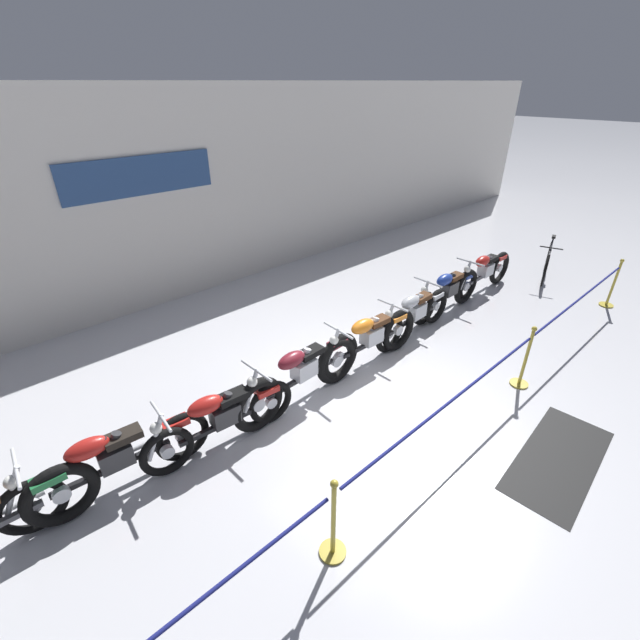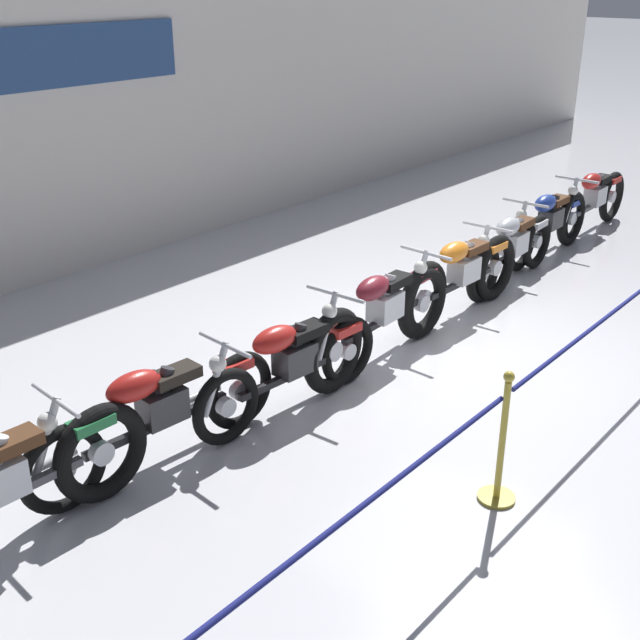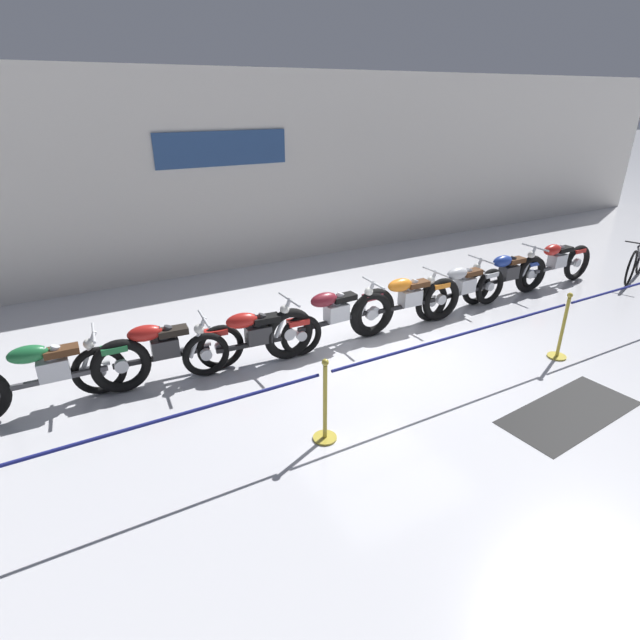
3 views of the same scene
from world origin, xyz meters
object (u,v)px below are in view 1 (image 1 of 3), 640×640
motorcycle_red_2 (221,418)px  motorcycle_blue_6 (447,291)px  motorcycle_maroon_3 (301,375)px  motorcycle_silver_5 (414,314)px  floor_banner (559,459)px  motorcycle_red_1 (110,461)px  motorcycle_red_7 (484,273)px  stanchion_far_right (611,290)px  bicycle (547,262)px  stanchion_mid_right (524,366)px  motorcycle_orange_4 (369,340)px  stanchion_mid_left (333,530)px  stanchion_far_left (369,475)px

motorcycle_red_2 → motorcycle_blue_6: size_ratio=0.93×
motorcycle_maroon_3 → motorcycle_silver_5: 2.75m
motorcycle_maroon_3 → floor_banner: (1.67, -3.06, -0.48)m
motorcycle_red_1 → motorcycle_maroon_3: bearing=-5.1°
motorcycle_blue_6 → motorcycle_red_7: (1.37, -0.04, 0.02)m
stanchion_far_right → motorcycle_blue_6: bearing=141.6°
motorcycle_red_7 → motorcycle_red_1: bearing=179.4°
motorcycle_maroon_3 → bicycle: (7.33, -0.46, -0.08)m
stanchion_mid_right → stanchion_far_right: bearing=0.0°
motorcycle_orange_4 → motorcycle_maroon_3: bearing=179.0°
stanchion_mid_left → stanchion_far_right: same height
bicycle → floor_banner: bicycle is taller
motorcycle_blue_6 → stanchion_mid_right: bearing=-119.7°
motorcycle_silver_5 → motorcycle_blue_6: bearing=6.3°
motorcycle_orange_4 → motorcycle_blue_6: 2.62m
floor_banner → motorcycle_silver_5: bearing=66.1°
motorcycle_red_1 → stanchion_far_left: 2.89m
motorcycle_maroon_3 → motorcycle_blue_6: bearing=2.6°
motorcycle_red_1 → stanchion_mid_right: (5.40, -2.24, -0.11)m
stanchion_mid_left → motorcycle_blue_6: bearing=22.3°
motorcycle_blue_6 → stanchion_far_left: (-4.86, -2.19, 0.30)m
motorcycle_silver_5 → stanchion_far_left: stanchion_far_left is taller
motorcycle_red_1 → stanchion_mid_left: (1.31, -2.24, -0.11)m
motorcycle_silver_5 → motorcycle_red_7: motorcycle_red_7 is taller
bicycle → floor_banner: (-5.67, -2.61, -0.40)m
bicycle → motorcycle_red_2: bearing=176.9°
motorcycle_maroon_3 → floor_banner: bearing=-61.4°
motorcycle_red_7 → floor_banner: bearing=-139.4°
stanchion_mid_left → stanchion_far_right: size_ratio=1.00×
motorcycle_blue_6 → stanchion_far_right: stanchion_far_right is taller
motorcycle_red_1 → stanchion_far_left: size_ratio=0.19×
stanchion_far_right → motorcycle_red_1: bearing=166.6°
motorcycle_maroon_3 → stanchion_far_left: size_ratio=0.19×
stanchion_far_left → stanchion_far_right: same height
motorcycle_red_2 → stanchion_far_right: size_ratio=2.01×
motorcycle_maroon_3 → floor_banner: size_ratio=1.22×
stanchion_mid_right → stanchion_far_left: bearing=180.0°
motorcycle_orange_4 → motorcycle_silver_5: bearing=2.9°
motorcycle_orange_4 → stanchion_far_right: (5.38, -1.98, -0.12)m
motorcycle_red_1 → motorcycle_silver_5: (5.35, -0.19, -0.01)m
stanchion_mid_right → floor_banner: 1.58m
motorcycle_red_2 → motorcycle_maroon_3: (1.32, -0.02, 0.03)m
stanchion_mid_left → stanchion_far_left: bearing=0.0°
stanchion_far_left → stanchion_far_right: (7.63, -0.00, -0.40)m
motorcycle_blue_6 → motorcycle_silver_5: bearing=-173.7°
motorcycle_red_2 → stanchion_mid_left: stanchion_mid_left is taller
motorcycle_red_1 → motorcycle_red_7: 8.02m
motorcycle_silver_5 → stanchion_mid_left: (-4.04, -2.05, -0.10)m
bicycle → stanchion_far_left: size_ratio=0.14×
stanchion_mid_right → motorcycle_maroon_3: bearing=144.3°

